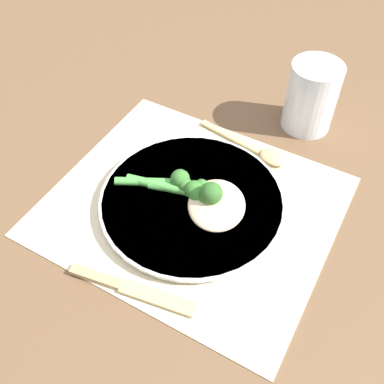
{
  "coord_description": "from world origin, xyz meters",
  "views": [
    {
      "loc": [
        -0.21,
        0.37,
        0.53
      ],
      "look_at": [
        0.0,
        0.0,
        0.03
      ],
      "focal_mm": 42.0,
      "sensor_mm": 36.0,
      "label": 1
    }
  ],
  "objects": [
    {
      "name": "chicken_fillet",
      "position": [
        -0.04,
        -0.0,
        0.03
      ],
      "size": [
        0.11,
        0.12,
        0.02
      ],
      "rotation": [
        0.0,
        0.0,
        5.11
      ],
      "color": "beige",
      "rests_on": "plate"
    },
    {
      "name": "plate",
      "position": [
        0.0,
        0.0,
        0.01
      ],
      "size": [
        0.27,
        0.27,
        0.01
      ],
      "color": "white",
      "rests_on": "placemat"
    },
    {
      "name": "broccoli_stalk_rear",
      "position": [
        -0.01,
        -0.01,
        0.03
      ],
      "size": [
        0.11,
        0.05,
        0.03
      ],
      "rotation": [
        0.0,
        0.0,
        8.15
      ],
      "color": "#51A847",
      "rests_on": "plate"
    },
    {
      "name": "knife",
      "position": [
        0.0,
        0.16,
        0.01
      ],
      "size": [
        0.18,
        0.04,
        0.01
      ],
      "rotation": [
        0.0,
        0.0,
        1.73
      ],
      "color": "tan",
      "rests_on": "placemat"
    },
    {
      "name": "placemat",
      "position": [
        0.0,
        0.0,
        0.0
      ],
      "size": [
        0.41,
        0.36,
        0.0
      ],
      "color": "beige",
      "rests_on": "ground_plane"
    },
    {
      "name": "spoon",
      "position": [
        -0.05,
        -0.15,
        0.01
      ],
      "size": [
        0.17,
        0.05,
        0.01
      ],
      "rotation": [
        0.0,
        0.0,
        1.41
      ],
      "color": "tan",
      "rests_on": "placemat"
    },
    {
      "name": "pesto_dollop_primary",
      "position": [
        -0.03,
        0.0,
        0.05
      ],
      "size": [
        0.03,
        0.03,
        0.03
      ],
      "color": "#336628",
      "rests_on": "chicken_fillet"
    },
    {
      "name": "water_glass",
      "position": [
        -0.08,
        -0.26,
        0.06
      ],
      "size": [
        0.09,
        0.09,
        0.12
      ],
      "color": "silver",
      "rests_on": "ground_plane"
    },
    {
      "name": "broccoli_stalk_left",
      "position": [
        0.04,
        -0.01,
        0.03
      ],
      "size": [
        0.11,
        0.07,
        0.03
      ],
      "rotation": [
        0.0,
        0.0,
        8.33
      ],
      "color": "#51A847",
      "rests_on": "plate"
    },
    {
      "name": "broccoli_stalk_right",
      "position": [
        0.01,
        -0.0,
        0.03
      ],
      "size": [
        0.13,
        0.05,
        0.03
      ],
      "rotation": [
        0.0,
        0.0,
        8.08
      ],
      "color": "#51A847",
      "rests_on": "plate"
    },
    {
      "name": "ground_plane",
      "position": [
        0.0,
        0.0,
        0.0
      ],
      "size": [
        3.0,
        3.0,
        0.0
      ],
      "primitive_type": "plane",
      "color": "brown"
    }
  ]
}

